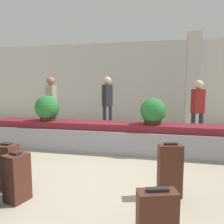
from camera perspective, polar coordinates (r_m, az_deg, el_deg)
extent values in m
plane|color=#9E937F|center=(3.75, -5.55, -17.13)|extent=(18.00, 18.00, 0.00)
cube|color=beige|center=(8.67, 5.18, 7.32)|extent=(18.00, 0.06, 3.20)
cube|color=gray|center=(5.17, 0.00, -7.28)|extent=(6.18, 0.75, 0.52)
cube|color=maroon|center=(5.10, 0.00, -3.64)|extent=(5.93, 0.59, 0.15)
cube|color=beige|center=(7.61, 20.26, 7.00)|extent=(0.42, 0.42, 3.20)
cube|color=#472319|center=(2.24, 11.62, -26.36)|extent=(0.39, 0.26, 0.59)
cube|color=black|center=(2.09, 11.83, -19.23)|extent=(0.20, 0.11, 0.03)
cube|color=#472319|center=(3.18, 14.89, -14.66)|extent=(0.35, 0.23, 0.73)
cube|color=black|center=(3.07, 15.10, -8.02)|extent=(0.18, 0.10, 0.03)
cube|color=#472319|center=(3.65, -25.60, -12.80)|extent=(0.26, 0.25, 0.67)
cube|color=black|center=(3.55, -25.89, -7.49)|extent=(0.14, 0.09, 0.03)
cube|color=#472319|center=(3.26, -23.59, -15.40)|extent=(0.31, 0.33, 0.63)
cube|color=black|center=(3.15, -23.88, -9.79)|extent=(0.16, 0.13, 0.03)
cylinder|color=#381914|center=(4.94, 10.58, -2.31)|extent=(0.38, 0.38, 0.15)
sphere|color=#236B2D|center=(4.91, 10.64, 0.36)|extent=(0.56, 0.56, 0.56)
cylinder|color=#381914|center=(5.59, -16.46, -1.35)|extent=(0.36, 0.36, 0.17)
sphere|color=#236B2D|center=(5.56, -16.55, 1.15)|extent=(0.59, 0.59, 0.59)
cylinder|color=#282833|center=(6.26, 20.34, -3.91)|extent=(0.11, 0.11, 0.80)
cylinder|color=#282833|center=(6.29, 22.15, -3.93)|extent=(0.11, 0.11, 0.80)
cube|color=maroon|center=(6.18, 21.53, 2.64)|extent=(0.37, 0.32, 0.64)
sphere|color=beige|center=(6.17, 21.71, 6.67)|extent=(0.23, 0.23, 0.23)
cylinder|color=#282833|center=(6.98, -16.16, -2.43)|extent=(0.11, 0.11, 0.86)
cylinder|color=#282833|center=(6.89, -14.69, -2.50)|extent=(0.11, 0.11, 0.86)
cube|color=gray|center=(6.85, -15.64, 3.92)|extent=(0.36, 0.29, 0.68)
sphere|color=#936B4C|center=(6.85, -15.76, 7.82)|extent=(0.25, 0.25, 0.25)
cylinder|color=#282833|center=(7.10, -1.99, -1.97)|extent=(0.11, 0.11, 0.87)
cylinder|color=#282833|center=(7.06, -0.42, -2.02)|extent=(0.11, 0.11, 0.87)
cube|color=#232328|center=(7.00, -1.22, 4.33)|extent=(0.31, 0.37, 0.69)
sphere|color=beige|center=(7.00, -1.23, 8.19)|extent=(0.25, 0.25, 0.25)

